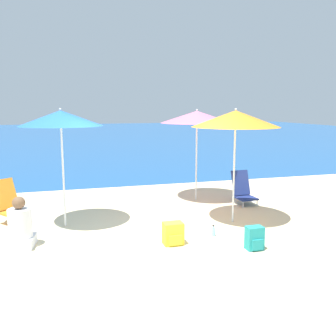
# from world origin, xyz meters

# --- Properties ---
(ground_plane) EXTENTS (60.00, 60.00, 0.00)m
(ground_plane) POSITION_xyz_m (0.00, 0.00, 0.00)
(ground_plane) COLOR beige
(sea_water) EXTENTS (60.00, 40.00, 0.01)m
(sea_water) POSITION_xyz_m (0.00, 24.85, 0.00)
(sea_water) COLOR #1E5699
(sea_water) RESTS_ON ground
(beach_umbrella_orange) EXTENTS (1.69, 1.69, 2.24)m
(beach_umbrella_orange) POSITION_xyz_m (1.74, 0.97, 2.04)
(beach_umbrella_orange) COLOR white
(beach_umbrella_orange) RESTS_ON ground
(beach_umbrella_blue) EXTENTS (1.54, 1.54, 2.24)m
(beach_umbrella_blue) POSITION_xyz_m (-1.46, 1.65, 2.05)
(beach_umbrella_blue) COLOR white
(beach_umbrella_blue) RESTS_ON ground
(beach_umbrella_pink) EXTENTS (1.75, 1.75, 2.21)m
(beach_umbrella_pink) POSITION_xyz_m (1.67, 2.89, 2.02)
(beach_umbrella_pink) COLOR white
(beach_umbrella_pink) RESTS_ON ground
(beach_chair_orange) EXTENTS (0.71, 0.73, 0.85)m
(beach_chair_orange) POSITION_xyz_m (-2.53, 2.19, 0.41)
(beach_chair_orange) COLOR silver
(beach_chair_orange) RESTS_ON ground
(beach_chair_navy) EXTENTS (0.46, 0.62, 0.77)m
(beach_chair_navy) POSITION_xyz_m (2.60, 2.22, 0.33)
(beach_chair_navy) COLOR silver
(beach_chair_navy) RESTS_ON ground
(person_seated_near) EXTENTS (0.48, 0.54, 0.84)m
(person_seated_near) POSITION_xyz_m (-2.18, 0.71, 0.33)
(person_seated_near) COLOR silver
(person_seated_near) RESTS_ON ground
(backpack_yellow) EXTENTS (0.33, 0.27, 0.37)m
(backpack_yellow) POSITION_xyz_m (0.24, 0.13, 0.18)
(backpack_yellow) COLOR yellow
(backpack_yellow) RESTS_ON ground
(backpack_teal) EXTENTS (0.27, 0.22, 0.38)m
(backpack_teal) POSITION_xyz_m (1.43, -0.46, 0.19)
(backpack_teal) COLOR teal
(backpack_teal) RESTS_ON ground
(water_bottle) EXTENTS (0.07, 0.07, 0.20)m
(water_bottle) POSITION_xyz_m (1.04, 0.30, 0.08)
(water_bottle) COLOR #8CCCEA
(water_bottle) RESTS_ON ground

